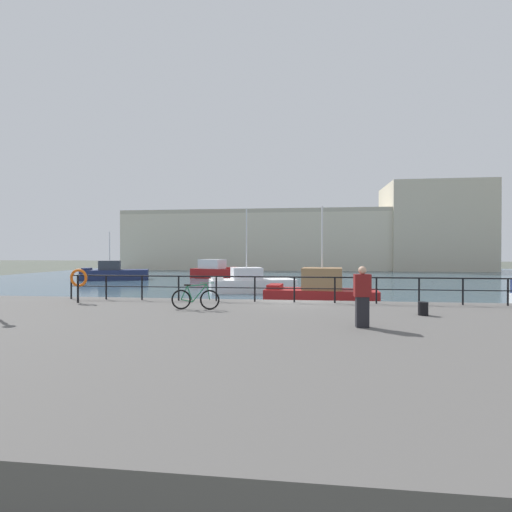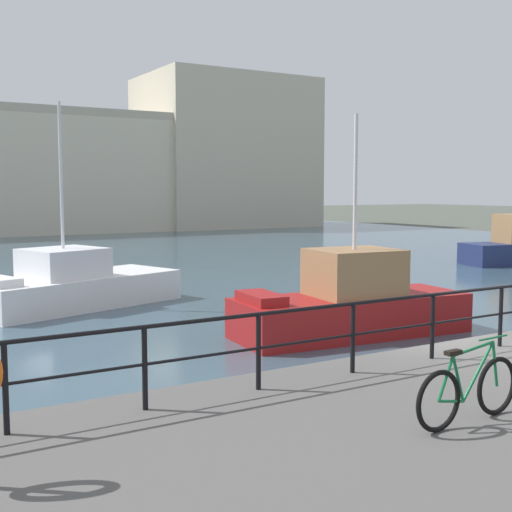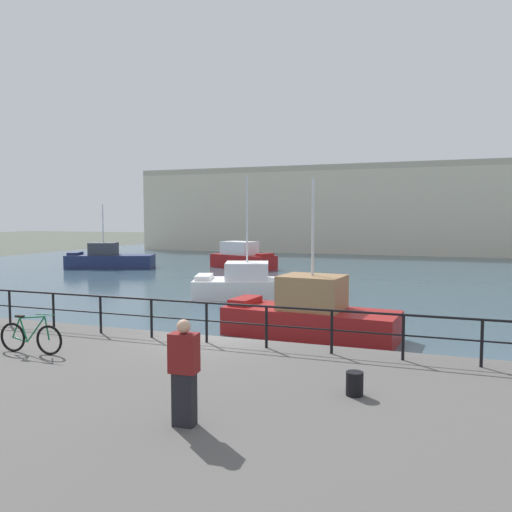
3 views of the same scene
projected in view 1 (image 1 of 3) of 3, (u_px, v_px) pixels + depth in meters
ground_plane at (291, 324)px, 16.34m from camera, size 240.00×240.00×0.00m
water_basin at (297, 278)px, 46.32m from camera, size 80.00×60.00×0.01m
quay_promenade at (284, 351)px, 9.88m from camera, size 56.00×13.00×1.06m
harbor_building at (338, 238)px, 67.69m from camera, size 63.38×11.88×14.98m
moored_red_daysailer at (251, 283)px, 29.63m from camera, size 7.17×4.66×6.52m
moored_white_yacht at (114, 273)px, 42.78m from camera, size 7.66×4.91×5.44m
moored_harbor_tender at (320, 293)px, 21.17m from camera, size 6.42×2.79×5.71m
moored_small_launch at (214, 271)px, 45.20m from camera, size 6.32×4.34×2.28m
quay_railing at (294, 285)px, 15.56m from camera, size 19.91×0.07×1.08m
parked_bicycle at (195, 299)px, 13.59m from camera, size 1.77×0.16×0.98m
mooring_bollard at (423, 309)px, 12.35m from camera, size 0.32×0.32×0.44m
life_ring_stand at (79, 279)px, 15.49m from camera, size 0.75×0.16×1.40m
standing_person at (362, 296)px, 10.37m from camera, size 0.45×0.30×1.69m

